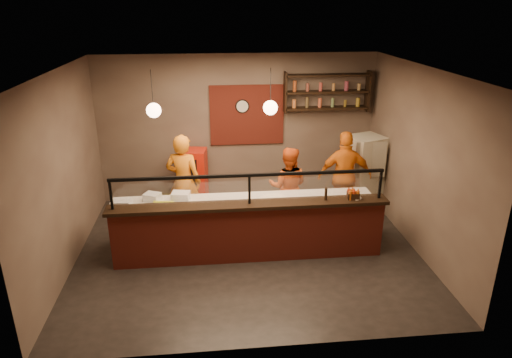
{
  "coord_description": "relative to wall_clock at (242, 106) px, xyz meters",
  "views": [
    {
      "loc": [
        -0.61,
        -7.19,
        4.18
      ],
      "look_at": [
        0.17,
        0.3,
        1.25
      ],
      "focal_mm": 32.0,
      "sensor_mm": 36.0,
      "label": 1
    }
  ],
  "objects": [
    {
      "name": "service_counter",
      "position": [
        -0.1,
        -2.76,
        -1.6
      ],
      "size": [
        4.6,
        0.25,
        1.0
      ],
      "primitive_type": "cube",
      "color": "maroon",
      "rests_on": "floor"
    },
    {
      "name": "prep_tub_c",
      "position": [
        -2.25,
        -2.4,
        -1.12
      ],
      "size": [
        0.34,
        0.28,
        0.16
      ],
      "primitive_type": "cube",
      "rotation": [
        0.0,
        0.0,
        -0.08
      ],
      "color": "silver",
      "rests_on": "worktop"
    },
    {
      "name": "rolling_pin",
      "position": [
        -1.56,
        -2.29,
        -1.17
      ],
      "size": [
        0.35,
        0.11,
        0.06
      ],
      "primitive_type": "cylinder",
      "rotation": [
        0.0,
        1.57,
        -0.15
      ],
      "color": "yellow",
      "rests_on": "worktop"
    },
    {
      "name": "condiment_caddy",
      "position": [
        1.67,
        -2.75,
        -0.99
      ],
      "size": [
        0.21,
        0.17,
        0.11
      ],
      "primitive_type": "cube",
      "rotation": [
        0.0,
        0.0,
        -0.08
      ],
      "color": "black",
      "rests_on": "counter_ledge"
    },
    {
      "name": "wall_left",
      "position": [
        -3.1,
        -2.46,
        -0.5
      ],
      "size": [
        0.0,
        5.0,
        5.0
      ],
      "primitive_type": "plane",
      "rotation": [
        1.57,
        0.0,
        1.57
      ],
      "color": "#716153",
      "rests_on": "floor"
    },
    {
      "name": "brick_patch",
      "position": [
        0.1,
        0.01,
        -0.2
      ],
      "size": [
        1.6,
        0.04,
        1.3
      ],
      "primitive_type": "cube",
      "color": "maroon",
      "rests_on": "wall_back"
    },
    {
      "name": "ceiling",
      "position": [
        -0.1,
        -2.46,
        1.1
      ],
      "size": [
        6.0,
        6.0,
        0.0
      ],
      "primitive_type": "plane",
      "rotation": [
        3.14,
        0.0,
        0.0
      ],
      "color": "#382F2C",
      "rests_on": "wall_back"
    },
    {
      "name": "cook_right",
      "position": [
        1.95,
        -1.33,
        -1.18
      ],
      "size": [
        1.11,
        0.54,
        1.84
      ],
      "primitive_type": "imported",
      "rotation": [
        0.0,
        0.0,
        3.06
      ],
      "color": "orange",
      "rests_on": "floor"
    },
    {
      "name": "prep_tub_b",
      "position": [
        -1.77,
        -2.11,
        -1.13
      ],
      "size": [
        0.33,
        0.31,
        0.13
      ],
      "primitive_type": "cube",
      "rotation": [
        0.0,
        0.0,
        -0.43
      ],
      "color": "silver",
      "rests_on": "worktop"
    },
    {
      "name": "cook_mid",
      "position": [
        0.78,
        -1.47,
        -1.3
      ],
      "size": [
        0.9,
        0.77,
        1.6
      ],
      "primitive_type": "imported",
      "rotation": [
        0.0,
        0.0,
        2.9
      ],
      "color": "#C64812",
      "rests_on": "floor"
    },
    {
      "name": "pizza_dough",
      "position": [
        0.39,
        -2.3,
        -1.19
      ],
      "size": [
        0.64,
        0.64,
        0.01
      ],
      "primitive_type": "cylinder",
      "rotation": [
        0.0,
        0.0,
        0.25
      ],
      "color": "white",
      "rests_on": "worktop"
    },
    {
      "name": "pepper_mill",
      "position": [
        1.19,
        -2.75,
        -0.93
      ],
      "size": [
        0.05,
        0.05,
        0.21
      ],
      "primitive_type": "cylinder",
      "rotation": [
        0.0,
        0.0,
        -0.05
      ],
      "color": "black",
      "rests_on": "counter_ledge"
    },
    {
      "name": "wall_shelving",
      "position": [
        1.8,
        -0.14,
        0.3
      ],
      "size": [
        1.84,
        0.28,
        0.85
      ],
      "color": "black",
      "rests_on": "wall_back"
    },
    {
      "name": "small_plate",
      "position": [
        1.73,
        -2.74,
        -1.03
      ],
      "size": [
        0.24,
        0.24,
        0.01
      ],
      "primitive_type": "cylinder",
      "rotation": [
        0.0,
        0.0,
        0.38
      ],
      "color": "white",
      "rests_on": "counter_ledge"
    },
    {
      "name": "sneeze_guard",
      "position": [
        -0.1,
        -2.76,
        -0.73
      ],
      "size": [
        4.5,
        0.05,
        0.52
      ],
      "color": "white",
      "rests_on": "counter_ledge"
    },
    {
      "name": "counter_ledge",
      "position": [
        -0.1,
        -2.76,
        -1.07
      ],
      "size": [
        4.7,
        0.37,
        0.06
      ],
      "primitive_type": "cube",
      "color": "black",
      "rests_on": "service_counter"
    },
    {
      "name": "wall_front",
      "position": [
        -0.1,
        -4.96,
        -0.5
      ],
      "size": [
        6.0,
        0.0,
        6.0
      ],
      "primitive_type": "plane",
      "rotation": [
        -1.57,
        0.0,
        0.0
      ],
      "color": "#716153",
      "rests_on": "floor"
    },
    {
      "name": "wall_back",
      "position": [
        -0.1,
        0.04,
        -0.5
      ],
      "size": [
        6.0,
        0.0,
        6.0
      ],
      "primitive_type": "plane",
      "rotation": [
        1.57,
        0.0,
        0.0
      ],
      "color": "#716153",
      "rests_on": "floor"
    },
    {
      "name": "pendant_left",
      "position": [
        -1.6,
        -2.26,
        0.45
      ],
      "size": [
        0.24,
        0.24,
        0.77
      ],
      "color": "black",
      "rests_on": "ceiling"
    },
    {
      "name": "cook_left",
      "position": [
        -1.25,
        -1.36,
        -1.16
      ],
      "size": [
        0.79,
        0.63,
        1.88
      ],
      "primitive_type": "imported",
      "rotation": [
        0.0,
        0.0,
        2.84
      ],
      "color": "orange",
      "rests_on": "floor"
    },
    {
      "name": "worktop",
      "position": [
        -0.1,
        -2.26,
        -1.23
      ],
      "size": [
        4.6,
        0.75,
        0.05
      ],
      "primitive_type": "cube",
      "color": "white",
      "rests_on": "worktop_cabinet"
    },
    {
      "name": "fridge",
      "position": [
        2.5,
        -0.9,
        -1.3
      ],
      "size": [
        0.84,
        0.82,
        1.61
      ],
      "primitive_type": "cube",
      "rotation": [
        0.0,
        0.0,
        0.35
      ],
      "color": "beige",
      "rests_on": "floor"
    },
    {
      "name": "worktop_cabinet",
      "position": [
        -0.1,
        -2.26,
        -1.68
      ],
      "size": [
        4.6,
        0.75,
        0.85
      ],
      "primitive_type": "cube",
      "color": "gray",
      "rests_on": "floor"
    },
    {
      "name": "prep_tub_a",
      "position": [
        -1.27,
        -2.16,
        -1.12
      ],
      "size": [
        0.34,
        0.29,
        0.15
      ],
      "primitive_type": "cube",
      "rotation": [
        0.0,
        0.0,
        -0.15
      ],
      "color": "silver",
      "rests_on": "worktop"
    },
    {
      "name": "red_cooler",
      "position": [
        -1.09,
        -0.31,
        -1.47
      ],
      "size": [
        0.6,
        0.57,
        1.25
      ],
      "primitive_type": "cube",
      "rotation": [
        0.0,
        0.0,
        -0.15
      ],
      "color": "red",
      "rests_on": "floor"
    },
    {
      "name": "pendant_right",
      "position": [
        0.3,
        -2.26,
        0.45
      ],
      "size": [
        0.24,
        0.24,
        0.77
      ],
      "color": "black",
      "rests_on": "ceiling"
    },
    {
      "name": "floor",
      "position": [
        -0.1,
        -2.46,
        -2.1
      ],
      "size": [
        6.0,
        6.0,
        0.0
      ],
      "primitive_type": "plane",
      "color": "black",
      "rests_on": "ground"
    },
    {
      "name": "wall_right",
      "position": [
        2.9,
        -2.46,
        -0.5
      ],
      "size": [
        0.0,
        5.0,
        5.0
      ],
      "primitive_type": "plane",
      "rotation": [
        1.57,
        0.0,
        -1.57
      ],
      "color": "#716153",
      "rests_on": "floor"
    },
    {
      "name": "wall_clock",
      "position": [
        0.0,
        0.0,
        0.0
      ],
      "size": [
        0.3,
        0.04,
        0.3
      ],
      "primitive_type": "cylinder",
      "rotation": [
        1.57,
        0.0,
        0.0
      ],
      "color": "black",
      "rests_on": "wall_back"
    }
  ]
}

